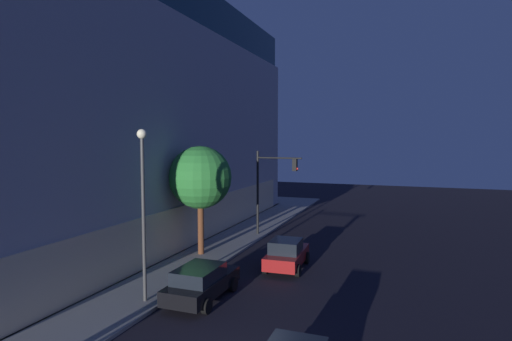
# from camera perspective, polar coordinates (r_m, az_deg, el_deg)

# --- Properties ---
(modern_building) EXTENTS (38.64, 24.99, 18.70)m
(modern_building) POSITION_cam_1_polar(r_m,az_deg,el_deg) (36.55, -25.54, 6.71)
(modern_building) COLOR #4C4C51
(modern_building) RESTS_ON ground
(traffic_light_far_corner) EXTENTS (0.42, 3.62, 6.45)m
(traffic_light_far_corner) POSITION_cam_1_polar(r_m,az_deg,el_deg) (31.20, 2.05, -1.39)
(traffic_light_far_corner) COLOR black
(traffic_light_far_corner) RESTS_ON sidewalk_corner
(street_lamp_sidewalk) EXTENTS (0.44, 0.44, 7.76)m
(street_lamp_sidewalk) POSITION_cam_1_polar(r_m,az_deg,el_deg) (18.93, -15.46, -3.13)
(street_lamp_sidewalk) COLOR #3F3F3F
(street_lamp_sidewalk) RESTS_ON sidewalk_corner
(sidewalk_tree) EXTENTS (3.98, 3.98, 6.92)m
(sidewalk_tree) POSITION_cam_1_polar(r_m,az_deg,el_deg) (26.18, -7.76, -1.00)
(sidewalk_tree) COLOR brown
(sidewalk_tree) RESTS_ON sidewalk_corner
(car_black) EXTENTS (4.57, 2.13, 1.63)m
(car_black) POSITION_cam_1_polar(r_m,az_deg,el_deg) (19.86, -7.61, -15.12)
(car_black) COLOR black
(car_black) RESTS_ON ground
(car_red) EXTENTS (4.24, 2.22, 1.75)m
(car_red) POSITION_cam_1_polar(r_m,az_deg,el_deg) (24.14, 4.29, -11.51)
(car_red) COLOR maroon
(car_red) RESTS_ON ground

